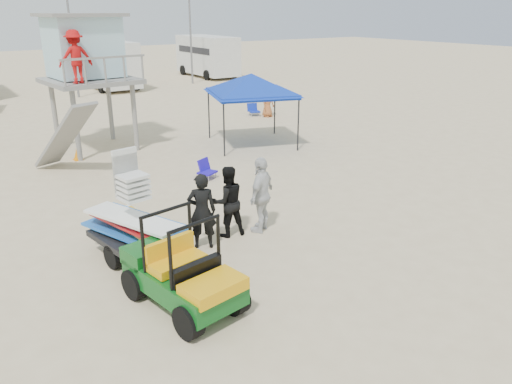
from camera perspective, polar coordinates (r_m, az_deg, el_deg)
ground at (r=9.96m, az=7.54°, el=-12.62°), size 140.00×140.00×0.00m
utility_cart at (r=9.49m, az=-8.45°, el=-8.41°), size 1.59×2.59×1.84m
surf_trailer at (r=11.42m, az=-13.66°, el=-3.31°), size 1.76×2.76×2.26m
man_left at (r=11.72m, az=-6.21°, el=-2.19°), size 0.80×0.70×1.85m
man_mid at (r=12.32m, az=-3.28°, el=-1.07°), size 0.98×0.82×1.81m
man_right at (r=12.52m, az=0.63°, el=-0.30°), size 1.23×1.00×1.96m
lifeguard_tower at (r=20.85m, az=-19.09°, el=14.84°), size 3.44×3.44×5.10m
canopy_blue at (r=20.62m, az=-0.54°, el=13.00°), size 4.00×4.00×3.32m
cone_near at (r=19.97m, az=-19.72°, el=4.17°), size 0.34×0.34×0.50m
beach_chair_b at (r=16.84m, az=-5.79°, el=2.65°), size 0.71×0.78×0.64m
beach_chair_c at (r=26.93m, az=-0.31°, el=9.40°), size 0.67×0.73×0.64m
rv_mid_right at (r=38.14m, az=-16.72°, el=14.04°), size 2.64×7.00×3.25m
rv_far_right at (r=43.10m, az=-5.59°, el=15.39°), size 2.64×6.60×3.25m
light_pole_left at (r=34.29m, az=-20.39°, el=16.75°), size 0.14×0.14×8.00m
light_pole_right at (r=38.92m, az=-7.52°, el=18.05°), size 0.14×0.14×8.00m
distant_beachgoers at (r=26.16m, az=-23.02°, el=8.69°), size 15.69×13.65×1.74m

